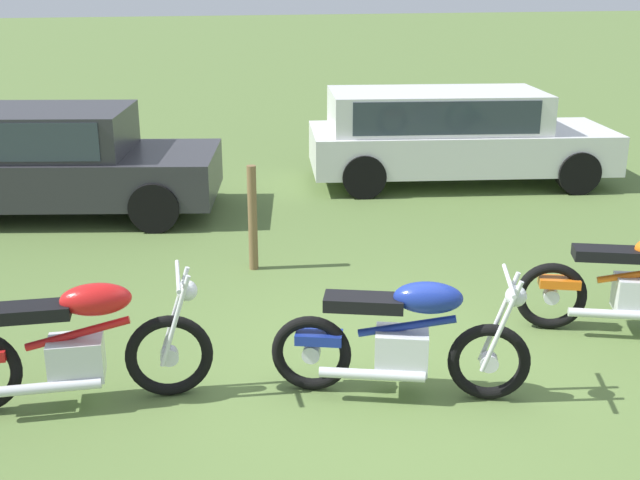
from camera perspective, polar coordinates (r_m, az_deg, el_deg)
The scene contains 7 objects.
ground_plane at distance 6.64m, azimuth 4.76°, elevation -9.49°, with size 120.00×120.00×0.00m, color #567038.
motorcycle_red at distance 6.24m, azimuth -17.09°, elevation -7.23°, with size 2.08×0.64×1.02m.
motorcycle_blue at distance 6.13m, azimuth 5.97°, elevation -7.01°, with size 1.90×0.95×1.02m.
motorcycle_orange at distance 7.68m, azimuth 21.93°, elevation -2.95°, with size 2.00×1.02×1.02m.
car_charcoal at distance 11.31m, azimuth -19.14°, elevation 5.69°, with size 4.72×2.69×1.43m.
car_white at distance 12.52m, azimuth 9.15°, elevation 7.80°, with size 4.82×2.47×1.43m.
fence_post_wooden at distance 8.70m, azimuth -4.85°, elevation 1.57°, with size 0.10×0.10×1.17m, color brown.
Camera 1 is at (-1.91, -5.55, 3.11)m, focal length 44.71 mm.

